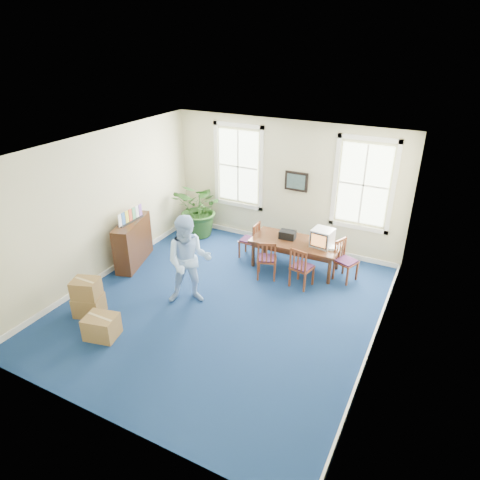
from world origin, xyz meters
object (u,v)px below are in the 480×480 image
at_px(chair_near_left, 267,258).
at_px(potted_plant, 201,209).
at_px(crt_tv, 322,238).
at_px(credenza, 133,243).
at_px(man, 189,261).
at_px(cardboard_boxes, 99,296).
at_px(conference_table, 295,254).

relative_size(chair_near_left, potted_plant, 0.61).
relative_size(crt_tv, credenza, 0.35).
relative_size(man, cardboard_boxes, 1.32).
height_order(crt_tv, cardboard_boxes, crt_tv).
distance_m(chair_near_left, cardboard_boxes, 3.63).
relative_size(conference_table, credenza, 1.47).
height_order(conference_table, chair_near_left, chair_near_left).
bearing_deg(conference_table, cardboard_boxes, -129.48).
bearing_deg(credenza, man, -36.50).
relative_size(conference_table, potted_plant, 1.32).
height_order(man, cardboard_boxes, man).
xyz_separation_m(chair_near_left, potted_plant, (-2.48, 1.20, 0.30)).
bearing_deg(potted_plant, cardboard_boxes, -87.63).
xyz_separation_m(crt_tv, man, (-2.01, -2.33, 0.05)).
bearing_deg(chair_near_left, man, 37.66).
height_order(chair_near_left, potted_plant, potted_plant).
xyz_separation_m(chair_near_left, man, (-1.00, -1.60, 0.47)).
relative_size(conference_table, cardboard_boxes, 1.42).
height_order(man, potted_plant, man).
height_order(crt_tv, credenza, crt_tv).
height_order(conference_table, potted_plant, potted_plant).
distance_m(crt_tv, potted_plant, 3.52).
relative_size(crt_tv, man, 0.26).
distance_m(chair_near_left, potted_plant, 2.77).
relative_size(credenza, potted_plant, 0.89).
bearing_deg(credenza, conference_table, 6.95).
relative_size(crt_tv, chair_near_left, 0.51).
relative_size(conference_table, chair_near_left, 2.14).
distance_m(conference_table, chair_near_left, 0.82).
bearing_deg(man, conference_table, 28.65).
bearing_deg(crt_tv, man, -124.55).
xyz_separation_m(credenza, potted_plant, (0.61, 2.05, 0.23)).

